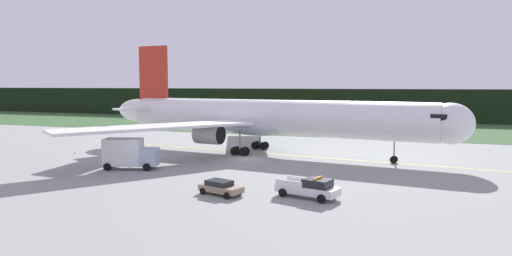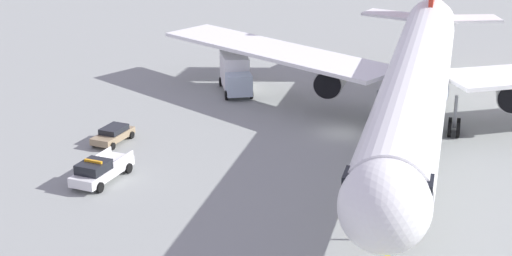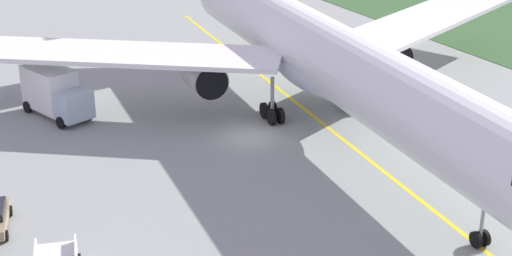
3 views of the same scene
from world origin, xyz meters
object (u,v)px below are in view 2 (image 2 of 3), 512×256
at_px(ops_pickup_truck, 100,170).
at_px(catering_truck, 235,73).
at_px(airliner, 417,80).
at_px(staff_car, 113,134).

relative_size(ops_pickup_truck, catering_truck, 0.89).
relative_size(airliner, ops_pickup_truck, 9.22).
distance_m(ops_pickup_truck, staff_car, 8.00).
distance_m(ops_pickup_truck, catering_truck, 23.83).
distance_m(airliner, staff_car, 25.04).
relative_size(airliner, catering_truck, 8.22).
height_order(airliner, ops_pickup_truck, airliner).
height_order(ops_pickup_truck, staff_car, ops_pickup_truck).
bearing_deg(airliner, staff_car, -80.70).
bearing_deg(staff_car, ops_pickup_truck, 11.22).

